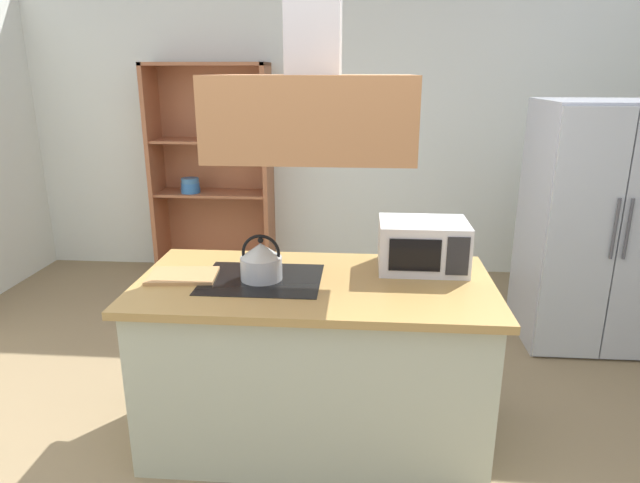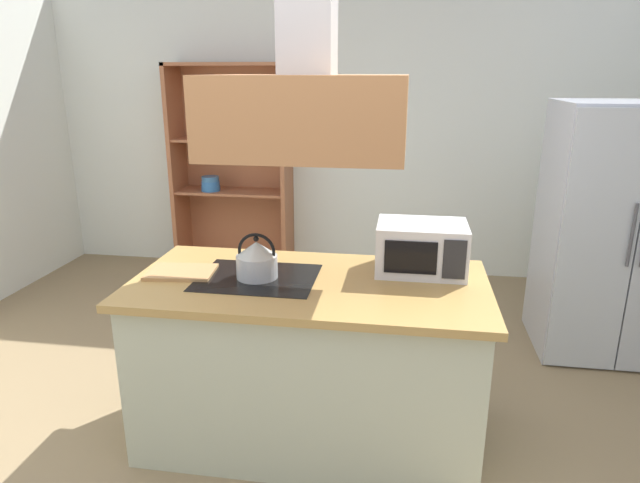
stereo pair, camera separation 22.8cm
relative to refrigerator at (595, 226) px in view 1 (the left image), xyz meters
name	(u,v)px [view 1 (the left image)]	position (x,y,z in m)	size (l,w,h in m)	color
ground_plane	(302,462)	(-1.92, -1.56, -0.86)	(7.80, 7.80, 0.00)	#897350
wall_back	(335,133)	(-1.92, 1.44, 0.49)	(6.00, 0.12, 2.70)	silver
kitchen_island	(315,360)	(-1.88, -1.32, -0.41)	(1.79, 0.91, 0.90)	#B5BB9E
range_hood	(314,93)	(-1.88, -1.32, 0.95)	(0.90, 0.70, 1.17)	#B37645
refrigerator	(595,226)	(0.00, 0.00, 0.00)	(0.90, 0.78, 1.73)	#B0B6C3
dish_cabinet	(213,183)	(-3.08, 1.23, 0.02)	(1.12, 0.40, 1.99)	#A4603D
kettle	(261,261)	(-2.15, -1.32, 0.13)	(0.21, 0.21, 0.23)	#AFB4B8
cutting_board	(183,276)	(-2.55, -1.33, 0.04)	(0.34, 0.24, 0.02)	#B0804D
microwave	(423,245)	(-1.32, -1.09, 0.17)	(0.46, 0.35, 0.26)	silver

